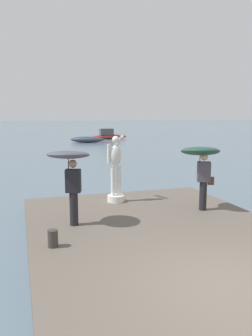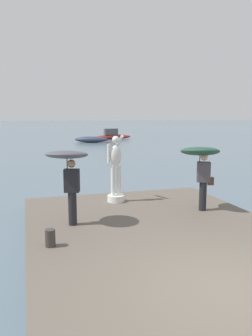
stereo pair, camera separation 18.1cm
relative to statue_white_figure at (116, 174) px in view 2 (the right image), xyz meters
name	(u,v)px [view 2 (the right image)]	position (x,y,z in m)	size (l,w,h in m)	color
ground_plane	(51,141)	(0.29, 33.95, -1.33)	(400.00, 400.00, 0.00)	slate
pier	(173,250)	(0.29, -3.90, -1.13)	(6.43, 10.31, 0.40)	#60564C
statue_white_figure	(116,174)	(0.00, 0.00, 0.00)	(0.58, 0.85, 2.22)	white
onlooker_left	(68,166)	(-1.79, -1.97, 0.64)	(1.40, 1.41, 2.00)	black
onlooker_right	(201,158)	(2.16, -1.73, 0.65)	(1.52, 1.53, 1.99)	black
mooring_bollard	(50,238)	(-2.39, -3.37, -0.74)	(0.22, 0.22, 0.38)	#38332D
boat_far	(113,135)	(9.16, 35.79, -0.81)	(5.30, 1.45, 1.49)	#9E2D28
boat_leftward	(91,139)	(5.03, 30.47, -0.96)	(4.39, 2.77, 0.74)	#2D384C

